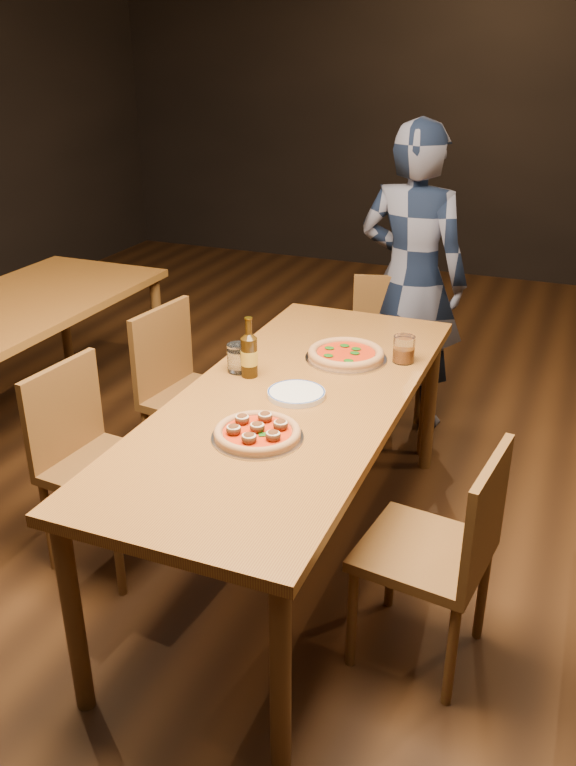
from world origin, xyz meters
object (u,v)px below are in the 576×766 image
at_px(pizza_meatball, 257,432).
at_px(diner, 412,280).
at_px(water_glass, 239,358).
at_px(plate_stack, 296,394).
at_px(pizza_margherita, 346,354).
at_px(chair_main_sw, 198,398).
at_px(table_main, 293,412).
at_px(amber_glass, 404,349).
at_px(beer_bottle, 249,356).
at_px(chair_main_e, 424,550).
at_px(chair_end, 390,361).
at_px(chair_main_nw, 106,466).

bearing_deg(pizza_meatball, diner, 87.08).
bearing_deg(water_glass, plate_stack, -23.76).
bearing_deg(pizza_margherita, diner, 88.34).
bearing_deg(chair_main_sw, table_main, -115.67).
relative_size(amber_glass, diner, 0.07).
xyz_separation_m(chair_main_sw, amber_glass, (0.93, 0.06, 0.36)).
distance_m(beer_bottle, water_glass, 0.07).
distance_m(chair_main_sw, water_glass, 0.58).
relative_size(chair_main_e, plate_stack, 3.97).
relative_size(pizza_margherita, diner, 0.21).
bearing_deg(pizza_margherita, plate_stack, -98.12).
height_order(chair_end, plate_stack, chair_end).
distance_m(beer_bottle, amber_glass, 0.64).
distance_m(pizza_margherita, amber_glass, 0.24).
distance_m(chair_main_sw, pizza_meatball, 1.05).
bearing_deg(plate_stack, amber_glass, 58.91).
height_order(amber_glass, diner, diner).
xyz_separation_m(chair_main_nw, pizza_meatball, (0.70, -0.10, 0.34)).
distance_m(chair_end, beer_bottle, 1.19).
xyz_separation_m(pizza_meatball, diner, (0.09, 1.77, 0.04)).
bearing_deg(amber_glass, chair_end, 107.79).
height_order(pizza_meatball, diner, diner).
height_order(table_main, water_glass, water_glass).
bearing_deg(chair_main_e, chair_end, -153.50).
relative_size(chair_main_e, diner, 0.52).
height_order(beer_bottle, diner, diner).
height_order(table_main, plate_stack, plate_stack).
xyz_separation_m(plate_stack, diner, (0.09, 1.42, 0.05)).
relative_size(table_main, beer_bottle, 8.45).
bearing_deg(plate_stack, chair_main_nw, -160.44).
bearing_deg(pizza_meatball, pizza_margherita, 85.40).
distance_m(chair_main_sw, chair_end, 1.05).
bearing_deg(water_glass, beer_bottle, -24.65).
xyz_separation_m(beer_bottle, amber_glass, (0.52, 0.37, -0.03)).
height_order(chair_main_nw, chair_end, chair_end).
relative_size(chair_main_sw, chair_end, 1.01).
xyz_separation_m(chair_end, pizza_margherita, (0.00, -0.77, 0.33)).
distance_m(table_main, diner, 1.43).
relative_size(chair_main_sw, plate_stack, 4.14).
bearing_deg(chair_end, plate_stack, -108.58).
bearing_deg(chair_end, water_glass, -124.45).
bearing_deg(pizza_margherita, water_glass, -141.93).
bearing_deg(plate_stack, chair_end, 87.28).
bearing_deg(pizza_meatball, beer_bottle, 117.74).
xyz_separation_m(chair_main_sw, chair_main_e, (1.22, -0.71, -0.02)).
bearing_deg(chair_main_e, chair_main_nw, -84.86).
xyz_separation_m(chair_main_sw, chair_end, (0.71, 0.77, -0.01)).
height_order(chair_main_nw, pizza_meatball, chair_main_nw).
bearing_deg(water_glass, chair_main_nw, -136.76).
xyz_separation_m(pizza_meatball, plate_stack, (0.00, 0.34, -0.01)).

